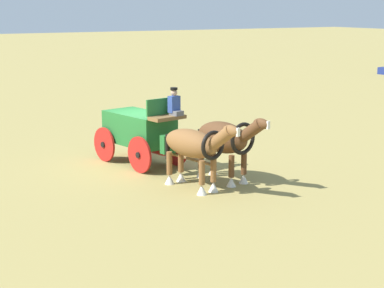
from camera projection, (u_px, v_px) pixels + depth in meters
ground_plane at (140, 163)px, 22.17m from camera, size 220.00×220.00×0.00m
show_wagon at (142, 130)px, 21.81m from camera, size 5.65×2.24×2.81m
draft_horse_near at (225, 139)px, 19.60m from camera, size 3.03×1.35×2.22m
draft_horse_off at (194, 146)px, 18.76m from camera, size 3.17×1.25×2.19m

